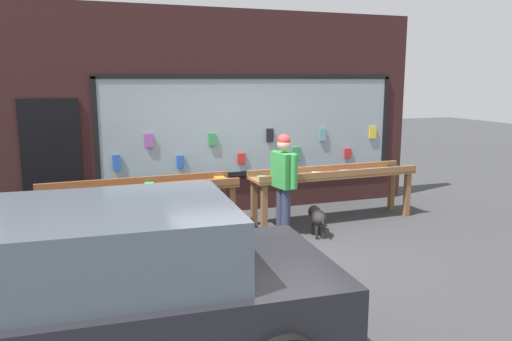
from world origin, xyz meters
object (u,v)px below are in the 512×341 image
(person_browsing, at_px, (284,178))
(display_table_left, at_px, (140,192))
(parked_car, at_px, (97,288))
(small_dog, at_px, (318,217))
(display_table_right, at_px, (334,178))

(person_browsing, bearing_deg, display_table_left, 66.57)
(display_table_left, bearing_deg, person_browsing, -13.10)
(person_browsing, relative_size, parked_car, 0.40)
(person_browsing, height_order, small_dog, person_browsing)
(display_table_right, bearing_deg, person_browsing, -156.23)
(display_table_left, height_order, parked_car, parked_car)
(person_browsing, xyz_separation_m, parked_car, (-2.83, -2.94, -0.17))
(parked_car, bearing_deg, small_dog, 42.11)
(display_table_right, height_order, small_dog, display_table_right)
(display_table_left, distance_m, small_dog, 2.73)
(display_table_right, xyz_separation_m, small_dog, (-0.64, -0.72, -0.44))
(display_table_right, relative_size, parked_car, 0.74)
(person_browsing, bearing_deg, small_dog, -124.97)
(display_table_right, xyz_separation_m, parked_car, (-3.96, -3.44, -0.00))
(small_dog, relative_size, parked_car, 0.15)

